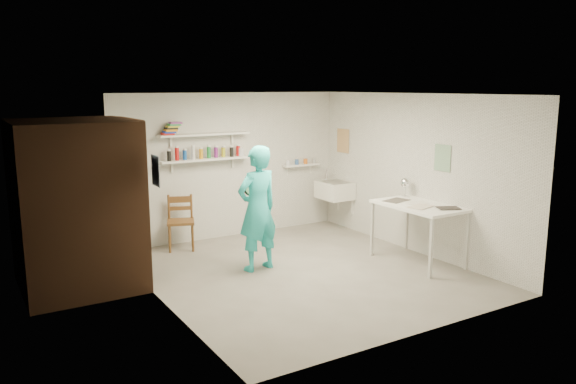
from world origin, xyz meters
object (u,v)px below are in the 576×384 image
belfast_sink (335,190)px  wall_clock (252,185)px  desk_lamp (406,183)px  man (258,209)px  wooden_chair (181,222)px  work_table (418,234)px

belfast_sink → wall_clock: bearing=-154.2°
belfast_sink → desk_lamp: size_ratio=3.75×
man → desk_lamp: bearing=160.8°
man → wooden_chair: bearing=-78.5°
work_table → desk_lamp: size_ratio=8.00×
wooden_chair → wall_clock: bearing=-44.4°
belfast_sink → wooden_chair: 2.80m
belfast_sink → man: size_ratio=0.35×
desk_lamp → wall_clock: bearing=164.9°
man → work_table: 2.34m
wall_clock → work_table: 2.47m
man → wall_clock: (0.04, 0.22, 0.29)m
belfast_sink → wooden_chair: size_ratio=0.69×
belfast_sink → desk_lamp: bearing=-86.5°
wooden_chair → work_table: size_ratio=0.68×
wooden_chair → desk_lamp: 3.50m
wall_clock → work_table: wall_clock is taller
wall_clock → work_table: size_ratio=0.24×
man → desk_lamp: size_ratio=10.79×
wall_clock → desk_lamp: 2.37m
belfast_sink → wall_clock: wall_clock is taller
wall_clock → desk_lamp: size_ratio=1.94×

